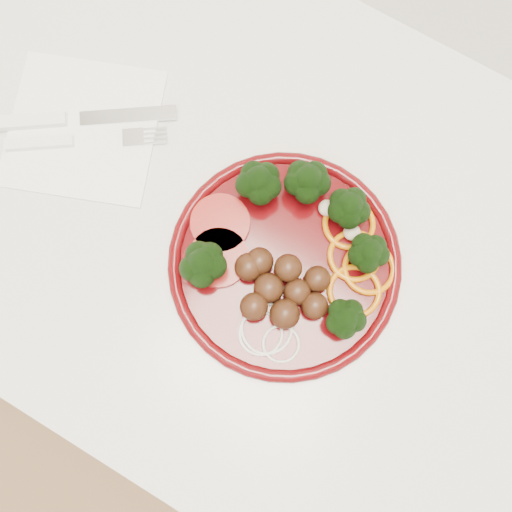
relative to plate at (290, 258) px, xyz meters
The scene contains 5 objects.
counter 0.47m from the plate, 54.61° to the left, with size 2.40×0.60×0.90m.
plate is the anchor object (origin of this frame).
napkin 0.28m from the plate, behind, with size 0.17×0.17×0.00m, color white.
knife 0.31m from the plate, behind, with size 0.18×0.13×0.01m.
fork 0.29m from the plate, behind, with size 0.16×0.12×0.01m.
Camera 1 is at (0.01, 1.56, 1.52)m, focal length 40.00 mm.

